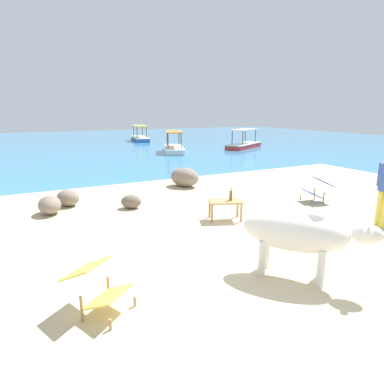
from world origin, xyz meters
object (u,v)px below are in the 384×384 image
at_px(low_bench_table, 225,204).
at_px(deck_chair_far, 98,284).
at_px(boat_white, 174,148).
at_px(cow, 298,232).
at_px(bottle, 231,195).
at_px(boat_red, 244,144).
at_px(deck_chair_near, 318,188).
at_px(boat_blue, 140,137).

relative_size(low_bench_table, deck_chair_far, 0.93).
bearing_deg(boat_white, deck_chair_far, -5.72).
distance_m(cow, bottle, 2.85).
height_order(bottle, boat_red, boat_red).
xyz_separation_m(cow, boat_red, (10.06, 15.31, -0.48)).
distance_m(low_bench_table, boat_red, 15.74).
bearing_deg(boat_white, cow, 4.13).
distance_m(bottle, boat_red, 15.68).
bearing_deg(low_bench_table, boat_red, 73.82).
relative_size(deck_chair_near, boat_blue, 0.24).
distance_m(low_bench_table, bottle, 0.24).
height_order(low_bench_table, boat_red, boat_red).
distance_m(deck_chair_near, boat_white, 12.55).
bearing_deg(bottle, boat_white, 71.77).
bearing_deg(low_bench_table, deck_chair_far, -124.35).
xyz_separation_m(boat_red, boat_white, (-5.24, 0.14, 0.00)).
height_order(deck_chair_far, boat_white, boat_white).
xyz_separation_m(deck_chair_near, boat_white, (1.14, 12.49, -0.13)).
bearing_deg(cow, boat_red, 108.39).
bearing_deg(boat_red, deck_chair_far, 18.74).
height_order(deck_chair_near, boat_red, boat_red).
bearing_deg(boat_blue, deck_chair_far, 170.41).
xyz_separation_m(deck_chair_far, boat_white, (7.70, 14.98, -0.13)).
relative_size(deck_chair_near, boat_white, 0.24).
relative_size(boat_blue, boat_white, 0.99).
bearing_deg(bottle, deck_chair_near, 3.33).
xyz_separation_m(cow, deck_chair_near, (3.68, 2.95, -0.34)).
bearing_deg(cow, low_bench_table, 131.27).
bearing_deg(deck_chair_near, boat_white, -74.95).
distance_m(cow, boat_white, 16.19).
height_order(bottle, boat_white, boat_white).
distance_m(bottle, boat_blue, 21.78).
bearing_deg(deck_chair_far, boat_red, 99.06).
xyz_separation_m(deck_chair_near, boat_red, (6.38, 12.36, -0.13)).
height_order(bottle, deck_chair_near, bottle).
distance_m(deck_chair_far, boat_white, 16.84).
relative_size(low_bench_table, boat_red, 0.23).
relative_size(cow, boat_blue, 0.47).
relative_size(deck_chair_near, deck_chair_far, 0.97).
relative_size(deck_chair_near, boat_red, 0.24).
bearing_deg(boat_white, bottle, 3.24).
distance_m(deck_chair_near, deck_chair_far, 7.01).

